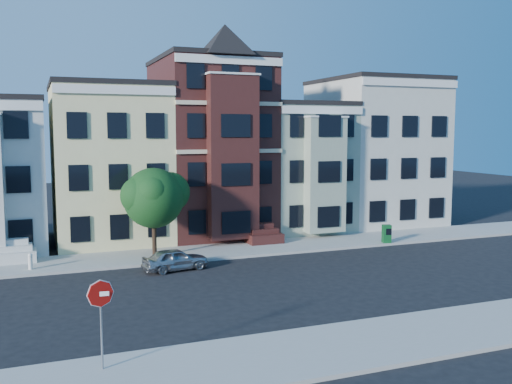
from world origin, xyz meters
name	(u,v)px	position (x,y,z in m)	size (l,w,h in m)	color
ground	(298,283)	(0.00, 0.00, 0.00)	(120.00, 120.00, 0.00)	black
far_sidewalk	(241,250)	(0.00, 8.00, 0.07)	(60.00, 4.00, 0.15)	#9E9B93
near_sidewalk	(397,338)	(0.00, -8.00, 0.07)	(60.00, 4.00, 0.15)	#9E9B93
house_yellow	(109,165)	(-7.00, 14.50, 5.00)	(7.00, 9.00, 10.00)	beige
house_brown	(210,149)	(0.00, 14.50, 6.00)	(7.00, 9.00, 12.00)	#3A1815
house_green	(293,168)	(6.50, 14.50, 4.50)	(6.00, 9.00, 9.00)	gray
house_cream	(374,153)	(13.50, 14.50, 5.50)	(8.00, 9.00, 11.00)	beige
street_tree	(154,202)	(-5.39, 7.64, 3.28)	(5.38, 5.38, 6.26)	#194F1A
parked_car	(175,259)	(-4.89, 4.67, 0.59)	(1.39, 3.45, 1.17)	#A4A6AC
newspaper_box	(387,234)	(9.26, 6.30, 0.72)	(0.52, 0.46, 1.15)	#0F5222
fire_hydrant	(30,263)	(-11.97, 7.01, 0.49)	(0.24, 0.24, 0.67)	silver
stop_sign	(101,319)	(-9.90, -7.08, 1.70)	(0.85, 0.12, 3.11)	red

